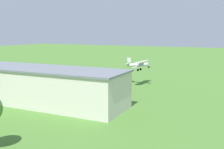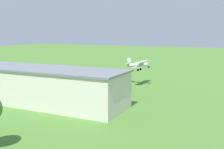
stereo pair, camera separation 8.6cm
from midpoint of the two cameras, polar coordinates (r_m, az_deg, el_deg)
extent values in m
plane|color=#47752D|center=(80.38, 0.06, -1.59)|extent=(400.00, 400.00, 0.00)
cube|color=beige|center=(57.27, -13.96, -2.53)|extent=(34.23, 11.25, 7.13)
cube|color=slate|center=(56.66, -14.10, 1.18)|extent=(34.84, 11.86, 0.35)
cube|color=#384251|center=(61.48, -10.83, -2.26)|extent=(10.00, 0.40, 5.85)
cylinder|color=silver|center=(76.34, 5.40, 2.03)|extent=(6.30, 1.14, 1.68)
cone|color=black|center=(75.14, 7.81, 1.57)|extent=(0.79, 0.71, 0.77)
cube|color=silver|center=(76.09, 5.90, 1.82)|extent=(1.76, 8.24, 0.30)
cube|color=silver|center=(75.76, 6.28, 2.73)|extent=(1.76, 8.24, 0.30)
cube|color=silver|center=(77.25, 3.58, 3.10)|extent=(1.24, 0.13, 1.42)
cube|color=silver|center=(77.40, 3.50, 2.38)|extent=(0.97, 2.62, 0.18)
cylinder|color=black|center=(75.45, 5.44, 0.94)|extent=(0.64, 0.16, 0.64)
cylinder|color=black|center=(77.19, 5.99, 1.12)|extent=(0.64, 0.16, 0.64)
cylinder|color=#332D28|center=(73.51, 5.32, 2.07)|extent=(0.23, 0.09, 1.29)
cylinder|color=#332D28|center=(78.35, 6.81, 2.47)|extent=(0.23, 0.09, 1.29)
cube|color=red|center=(77.62, -19.89, -2.01)|extent=(2.42, 4.73, 0.68)
cube|color=#2D3842|center=(77.50, -19.92, -1.54)|extent=(1.93, 2.73, 0.62)
cylinder|color=black|center=(75.95, -20.06, -2.52)|extent=(0.31, 0.66, 0.64)
cylinder|color=black|center=(77.08, -21.11, -2.41)|extent=(0.31, 0.66, 0.64)
cylinder|color=black|center=(78.32, -18.67, -2.11)|extent=(0.31, 0.66, 0.64)
cylinder|color=black|center=(79.41, -19.71, -2.02)|extent=(0.31, 0.66, 0.64)
cube|color=slate|center=(83.73, -22.52, -1.39)|extent=(2.49, 4.44, 0.70)
cube|color=#2D3842|center=(83.62, -22.55, -0.94)|extent=(1.98, 2.58, 0.63)
cylinder|color=black|center=(84.29, -21.41, -1.50)|extent=(0.32, 0.67, 0.64)
cylinder|color=black|center=(85.45, -22.37, -1.42)|extent=(0.32, 0.67, 0.64)
cylinder|color=#B23333|center=(78.15, -13.43, -1.83)|extent=(0.44, 0.44, 0.83)
cylinder|color=orange|center=(78.02, -13.45, -1.32)|extent=(0.53, 0.53, 0.59)
sphere|color=brown|center=(77.95, -13.46, -1.03)|extent=(0.22, 0.22, 0.22)
cylinder|color=#3F3F47|center=(80.13, -17.30, -1.73)|extent=(0.36, 0.36, 0.83)
cylinder|color=#33723F|center=(80.01, -17.32, -1.23)|extent=(0.43, 0.43, 0.59)
sphere|color=#D8AD84|center=(79.94, -17.33, -0.95)|extent=(0.22, 0.22, 0.22)
camera|label=1|loc=(0.04, -90.04, -0.01)|focal=43.51mm
camera|label=2|loc=(0.04, 89.96, 0.01)|focal=43.51mm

